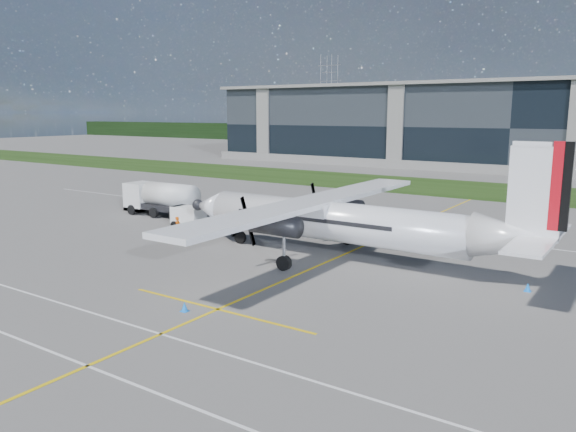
# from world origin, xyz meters

# --- Properties ---
(ground) EXTENTS (400.00, 400.00, 0.00)m
(ground) POSITION_xyz_m (0.00, 40.00, 0.00)
(ground) COLOR slate
(ground) RESTS_ON ground
(grass_strip) EXTENTS (400.00, 18.00, 0.04)m
(grass_strip) POSITION_xyz_m (0.00, 48.00, 0.02)
(grass_strip) COLOR #1B350E
(grass_strip) RESTS_ON ground
(terminal_building) EXTENTS (120.00, 20.00, 15.00)m
(terminal_building) POSITION_xyz_m (0.00, 80.00, 7.50)
(terminal_building) COLOR black
(terminal_building) RESTS_ON ground
(tree_line) EXTENTS (400.00, 6.00, 6.00)m
(tree_line) POSITION_xyz_m (0.00, 140.00, 3.00)
(tree_line) COLOR black
(tree_line) RESTS_ON ground
(pylon_west) EXTENTS (9.00, 4.60, 30.00)m
(pylon_west) POSITION_xyz_m (-80.00, 150.00, 15.00)
(pylon_west) COLOR gray
(pylon_west) RESTS_ON ground
(yellow_taxiway_centerline) EXTENTS (0.20, 70.00, 0.01)m
(yellow_taxiway_centerline) POSITION_xyz_m (3.00, 10.00, 0.01)
(yellow_taxiway_centerline) COLOR yellow
(yellow_taxiway_centerline) RESTS_ON ground
(white_lane_line) EXTENTS (90.00, 0.15, 0.01)m
(white_lane_line) POSITION_xyz_m (0.00, -14.00, 0.01)
(white_lane_line) COLOR white
(white_lane_line) RESTS_ON ground
(turboprop_aircraft) EXTENTS (27.55, 28.57, 8.57)m
(turboprop_aircraft) POSITION_xyz_m (3.76, 6.39, 4.29)
(turboprop_aircraft) COLOR white
(turboprop_aircraft) RESTS_ON ground
(fuel_tanker_truck) EXTENTS (8.91, 2.90, 3.34)m
(fuel_tanker_truck) POSITION_xyz_m (-19.93, 11.39, 1.67)
(fuel_tanker_truck) COLOR silver
(fuel_tanker_truck) RESTS_ON ground
(baggage_tug) EXTENTS (3.14, 1.88, 1.88)m
(baggage_tug) POSITION_xyz_m (-13.04, 8.58, 0.94)
(baggage_tug) COLOR white
(baggage_tug) RESTS_ON ground
(ground_crew_person) EXTENTS (0.75, 0.92, 1.99)m
(ground_crew_person) POSITION_xyz_m (-10.90, 5.13, 1.00)
(ground_crew_person) COLOR #F25907
(ground_crew_person) RESTS_ON ground
(safety_cone_stbdwing) EXTENTS (0.36, 0.36, 0.50)m
(safety_cone_stbdwing) POSITION_xyz_m (1.84, 19.96, 0.25)
(safety_cone_stbdwing) COLOR #0D75ED
(safety_cone_stbdwing) RESTS_ON ground
(safety_cone_nose_stbd) EXTENTS (0.36, 0.36, 0.50)m
(safety_cone_nose_stbd) POSITION_xyz_m (-8.58, 8.18, 0.25)
(safety_cone_nose_stbd) COLOR #0D75ED
(safety_cone_nose_stbd) RESTS_ON ground
(safety_cone_nose_port) EXTENTS (0.36, 0.36, 0.50)m
(safety_cone_nose_port) POSITION_xyz_m (-9.59, 4.96, 0.25)
(safety_cone_nose_port) COLOR #0D75ED
(safety_cone_nose_port) RESTS_ON ground
(safety_cone_tail) EXTENTS (0.36, 0.36, 0.50)m
(safety_cone_tail) POSITION_xyz_m (15.76, 6.20, 0.25)
(safety_cone_tail) COLOR #0D75ED
(safety_cone_tail) RESTS_ON ground
(safety_cone_portwing) EXTENTS (0.36, 0.36, 0.50)m
(safety_cone_portwing) POSITION_xyz_m (1.78, -7.18, 0.25)
(safety_cone_portwing) COLOR #0D75ED
(safety_cone_portwing) RESTS_ON ground
(safety_cone_fwd) EXTENTS (0.36, 0.36, 0.50)m
(safety_cone_fwd) POSITION_xyz_m (-11.44, 6.21, 0.25)
(safety_cone_fwd) COLOR #0D75ED
(safety_cone_fwd) RESTS_ON ground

